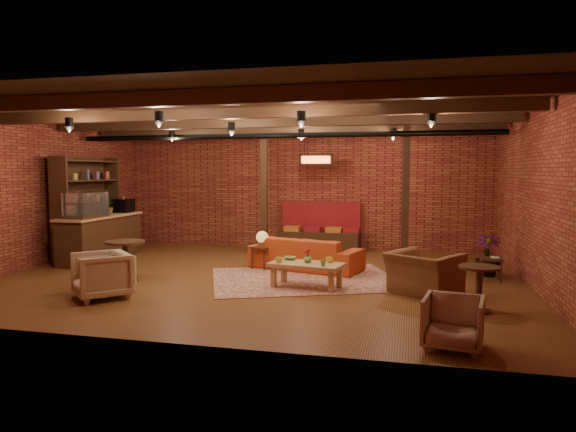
% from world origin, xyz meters
% --- Properties ---
extents(floor, '(10.00, 10.00, 0.00)m').
position_xyz_m(floor, '(0.00, 0.00, 0.00)').
color(floor, '#3C220F').
rests_on(floor, ground).
extents(ceiling, '(10.00, 8.00, 0.02)m').
position_xyz_m(ceiling, '(0.00, 0.00, 3.20)').
color(ceiling, black).
rests_on(ceiling, wall_back).
extents(wall_back, '(10.00, 0.02, 3.20)m').
position_xyz_m(wall_back, '(0.00, 4.00, 1.60)').
color(wall_back, maroon).
rests_on(wall_back, ground).
extents(wall_front, '(10.00, 0.02, 3.20)m').
position_xyz_m(wall_front, '(0.00, -4.00, 1.60)').
color(wall_front, maroon).
rests_on(wall_front, ground).
extents(wall_left, '(0.02, 8.00, 3.20)m').
position_xyz_m(wall_left, '(-5.00, 0.00, 1.60)').
color(wall_left, maroon).
rests_on(wall_left, ground).
extents(wall_right, '(0.02, 8.00, 3.20)m').
position_xyz_m(wall_right, '(5.00, 0.00, 1.60)').
color(wall_right, maroon).
rests_on(wall_right, ground).
extents(ceiling_beams, '(9.80, 6.40, 0.22)m').
position_xyz_m(ceiling_beams, '(0.00, 0.00, 3.08)').
color(ceiling_beams, black).
rests_on(ceiling_beams, ceiling).
extents(ceiling_pipe, '(9.60, 0.12, 0.12)m').
position_xyz_m(ceiling_pipe, '(0.00, 1.60, 2.85)').
color(ceiling_pipe, black).
rests_on(ceiling_pipe, ceiling).
extents(post_left, '(0.16, 0.16, 3.20)m').
position_xyz_m(post_left, '(-0.60, 2.60, 1.60)').
color(post_left, black).
rests_on(post_left, ground).
extents(post_right, '(0.16, 0.16, 3.20)m').
position_xyz_m(post_right, '(2.80, 2.00, 1.60)').
color(post_right, black).
rests_on(post_right, ground).
extents(service_counter, '(0.80, 2.50, 1.60)m').
position_xyz_m(service_counter, '(-4.10, 1.00, 0.80)').
color(service_counter, black).
rests_on(service_counter, ground).
extents(plant_counter, '(0.35, 0.39, 0.30)m').
position_xyz_m(plant_counter, '(-4.00, 1.20, 1.22)').
color(plant_counter, '#337F33').
rests_on(plant_counter, service_counter).
extents(shelving_hutch, '(0.52, 2.00, 2.40)m').
position_xyz_m(shelving_hutch, '(-4.50, 1.10, 1.20)').
color(shelving_hutch, black).
rests_on(shelving_hutch, ground).
extents(banquette, '(2.10, 0.70, 1.00)m').
position_xyz_m(banquette, '(0.60, 3.55, 0.50)').
color(banquette, maroon).
rests_on(banquette, ground).
extents(service_sign, '(0.86, 0.06, 0.30)m').
position_xyz_m(service_sign, '(0.60, 3.10, 2.35)').
color(service_sign, '#FF4B19').
rests_on(service_sign, ceiling).
extents(ceiling_spotlights, '(6.40, 4.40, 0.28)m').
position_xyz_m(ceiling_spotlights, '(0.00, 0.00, 2.86)').
color(ceiling_spotlights, black).
rests_on(ceiling_spotlights, ceiling).
extents(rug, '(4.23, 3.78, 0.01)m').
position_xyz_m(rug, '(0.97, -0.02, 0.01)').
color(rug, maroon).
rests_on(rug, floor).
extents(sofa, '(2.50, 1.50, 0.68)m').
position_xyz_m(sofa, '(0.79, 0.94, 0.34)').
color(sofa, '#AB3A17').
rests_on(sofa, floor).
extents(coffee_table, '(1.38, 0.85, 0.69)m').
position_xyz_m(coffee_table, '(1.13, -0.72, 0.39)').
color(coffee_table, '#A2744B').
rests_on(coffee_table, floor).
extents(side_table_lamp, '(0.49, 0.49, 0.81)m').
position_xyz_m(side_table_lamp, '(-0.12, 0.78, 0.62)').
color(side_table_lamp, black).
rests_on(side_table_lamp, floor).
extents(round_table_left, '(0.73, 0.73, 0.76)m').
position_xyz_m(round_table_left, '(-2.28, -0.98, 0.52)').
color(round_table_left, black).
rests_on(round_table_left, floor).
extents(armchair_a, '(0.85, 0.88, 0.72)m').
position_xyz_m(armchair_a, '(-2.07, -1.92, 0.36)').
color(armchair_a, beige).
rests_on(armchair_a, floor).
extents(armchair_b, '(1.11, 1.11, 0.83)m').
position_xyz_m(armchair_b, '(-1.97, -2.24, 0.42)').
color(armchair_b, beige).
rests_on(armchair_b, floor).
extents(armchair_right, '(1.29, 1.19, 0.95)m').
position_xyz_m(armchair_right, '(3.15, -0.72, 0.47)').
color(armchair_right, brown).
rests_on(armchair_right, floor).
extents(side_table_book, '(0.42, 0.42, 0.46)m').
position_xyz_m(side_table_book, '(4.40, 0.61, 0.41)').
color(side_table_book, black).
rests_on(side_table_book, floor).
extents(round_table_right, '(0.58, 0.58, 0.68)m').
position_xyz_m(round_table_right, '(3.91, -1.68, 0.46)').
color(round_table_right, black).
rests_on(round_table_right, floor).
extents(armchair_far, '(0.76, 0.72, 0.68)m').
position_xyz_m(armchair_far, '(3.42, -3.40, 0.34)').
color(armchair_far, beige).
rests_on(armchair_far, floor).
extents(plant_tall, '(1.61, 1.61, 2.44)m').
position_xyz_m(plant_tall, '(4.40, 1.14, 1.22)').
color(plant_tall, '#4C7F4C').
rests_on(plant_tall, floor).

